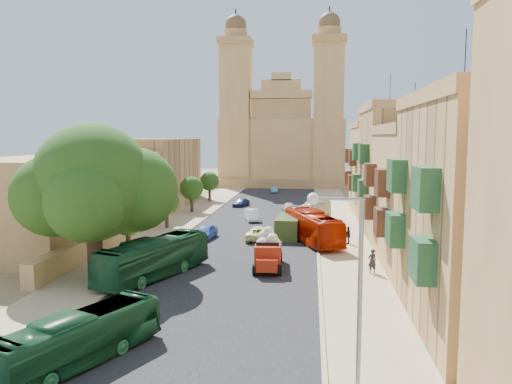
% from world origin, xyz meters
% --- Properties ---
extents(ground, '(260.00, 260.00, 0.00)m').
position_xyz_m(ground, '(0.00, 0.00, 0.00)').
color(ground, olive).
extents(road_surface, '(14.00, 140.00, 0.01)m').
position_xyz_m(road_surface, '(0.00, 30.00, 0.01)').
color(road_surface, black).
rests_on(road_surface, ground).
extents(sidewalk_east, '(5.00, 140.00, 0.01)m').
position_xyz_m(sidewalk_east, '(9.50, 30.00, 0.01)').
color(sidewalk_east, tan).
rests_on(sidewalk_east, ground).
extents(sidewalk_west, '(5.00, 140.00, 0.01)m').
position_xyz_m(sidewalk_west, '(-9.50, 30.00, 0.01)').
color(sidewalk_west, tan).
rests_on(sidewalk_west, ground).
extents(kerb_east, '(0.25, 140.00, 0.12)m').
position_xyz_m(kerb_east, '(7.00, 30.00, 0.06)').
color(kerb_east, tan).
rests_on(kerb_east, ground).
extents(kerb_west, '(0.25, 140.00, 0.12)m').
position_xyz_m(kerb_west, '(-7.00, 30.00, 0.06)').
color(kerb_west, tan).
rests_on(kerb_west, ground).
extents(townhouse_a, '(9.00, 14.00, 16.40)m').
position_xyz_m(townhouse_a, '(15.95, -3.00, 6.41)').
color(townhouse_a, tan).
rests_on(townhouse_a, ground).
extents(townhouse_b, '(9.00, 14.00, 14.90)m').
position_xyz_m(townhouse_b, '(15.95, 11.00, 5.66)').
color(townhouse_b, tan).
rests_on(townhouse_b, ground).
extents(townhouse_c, '(9.00, 14.00, 17.40)m').
position_xyz_m(townhouse_c, '(15.95, 25.00, 6.91)').
color(townhouse_c, tan).
rests_on(townhouse_c, ground).
extents(townhouse_d, '(9.00, 14.00, 15.90)m').
position_xyz_m(townhouse_d, '(15.95, 39.00, 6.16)').
color(townhouse_d, tan).
rests_on(townhouse_d, ground).
extents(west_wall, '(1.00, 40.00, 1.80)m').
position_xyz_m(west_wall, '(-12.50, 20.00, 0.90)').
color(west_wall, tan).
rests_on(west_wall, ground).
extents(west_building_low, '(10.00, 28.00, 8.40)m').
position_xyz_m(west_building_low, '(-18.00, 18.00, 4.20)').
color(west_building_low, '#A07745').
rests_on(west_building_low, ground).
extents(west_building_mid, '(10.00, 22.00, 10.00)m').
position_xyz_m(west_building_mid, '(-18.00, 44.00, 5.00)').
color(west_building_mid, tan).
rests_on(west_building_mid, ground).
extents(church, '(28.00, 22.50, 36.30)m').
position_xyz_m(church, '(-0.00, 78.61, 9.52)').
color(church, tan).
rests_on(church, ground).
extents(ficus_tree, '(11.35, 10.44, 11.35)m').
position_xyz_m(ficus_tree, '(-9.40, 4.01, 6.71)').
color(ficus_tree, '#3A271D').
rests_on(ficus_tree, ground).
extents(street_tree_a, '(2.73, 2.73, 4.19)m').
position_xyz_m(street_tree_a, '(-10.00, 12.00, 2.80)').
color(street_tree_a, '#3A271D').
rests_on(street_tree_a, ground).
extents(street_tree_b, '(2.88, 2.88, 4.43)m').
position_xyz_m(street_tree_b, '(-10.00, 24.00, 2.96)').
color(street_tree_b, '#3A271D').
rests_on(street_tree_b, ground).
extents(street_tree_c, '(3.20, 3.20, 4.93)m').
position_xyz_m(street_tree_c, '(-10.00, 36.00, 3.30)').
color(street_tree_c, '#3A271D').
rests_on(street_tree_c, ground).
extents(street_tree_d, '(3.09, 3.09, 4.74)m').
position_xyz_m(street_tree_d, '(-10.00, 48.00, 3.17)').
color(street_tree_d, '#3A271D').
rests_on(street_tree_d, ground).
extents(streetlamp, '(2.11, 0.44, 8.22)m').
position_xyz_m(streetlamp, '(7.72, -12.00, 5.20)').
color(streetlamp, gray).
rests_on(streetlamp, ground).
extents(red_truck, '(2.41, 5.57, 3.20)m').
position_xyz_m(red_truck, '(3.02, 7.69, 1.41)').
color(red_truck, '#A2210C').
rests_on(red_truck, ground).
extents(olive_pickup, '(2.59, 5.32, 2.16)m').
position_xyz_m(olive_pickup, '(4.00, 20.00, 1.05)').
color(olive_pickup, '#384F1D').
rests_on(olive_pickup, ground).
extents(bus_green_south, '(5.44, 8.65, 2.40)m').
position_xyz_m(bus_green_south, '(-4.03, -9.83, 1.20)').
color(bus_green_south, '#184E2A').
rests_on(bus_green_south, ground).
extents(bus_green_north, '(6.21, 10.73, 2.94)m').
position_xyz_m(bus_green_north, '(-5.07, 4.26, 1.47)').
color(bus_green_north, '#19502D').
rests_on(bus_green_north, ground).
extents(bus_red_east, '(6.02, 11.15, 3.04)m').
position_xyz_m(bus_red_east, '(6.50, 17.92, 1.52)').
color(bus_red_east, '#AF1D02').
rests_on(bus_red_east, ground).
extents(bus_cream_east, '(4.72, 9.16, 2.49)m').
position_xyz_m(bus_cream_east, '(6.50, 29.03, 1.25)').
color(bus_cream_east, beige).
rests_on(bus_cream_east, ground).
extents(car_blue_a, '(2.08, 4.24, 1.39)m').
position_xyz_m(car_blue_a, '(-4.29, 18.46, 0.70)').
color(car_blue_a, '#3757B7').
rests_on(car_blue_a, ground).
extents(car_white_a, '(2.58, 4.52, 1.41)m').
position_xyz_m(car_white_a, '(-0.87, 29.73, 0.70)').
color(car_white_a, white).
rests_on(car_white_a, ground).
extents(car_cream, '(2.51, 5.01, 1.36)m').
position_xyz_m(car_cream, '(1.22, 18.53, 0.68)').
color(car_cream, '#FFFBAB').
rests_on(car_cream, ground).
extents(car_dkblue, '(2.62, 4.02, 1.08)m').
position_xyz_m(car_dkblue, '(-4.07, 42.34, 0.54)').
color(car_dkblue, navy).
rests_on(car_dkblue, ground).
extents(car_white_b, '(2.25, 3.78, 1.20)m').
position_xyz_m(car_white_b, '(3.11, 38.64, 0.60)').
color(car_white_b, silver).
rests_on(car_white_b, ground).
extents(car_blue_b, '(1.30, 3.35, 1.09)m').
position_xyz_m(car_blue_b, '(-0.50, 61.23, 0.54)').
color(car_blue_b, '#4F99C8').
rests_on(car_blue_b, ground).
extents(pedestrian_a, '(0.80, 0.66, 1.87)m').
position_xyz_m(pedestrian_a, '(10.97, 7.07, 0.94)').
color(pedestrian_a, '#242128').
rests_on(pedestrian_a, ground).
extents(pedestrian_c, '(0.62, 1.09, 1.75)m').
position_xyz_m(pedestrian_c, '(9.91, 17.41, 0.87)').
color(pedestrian_c, '#2F2F38').
rests_on(pedestrian_c, ground).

